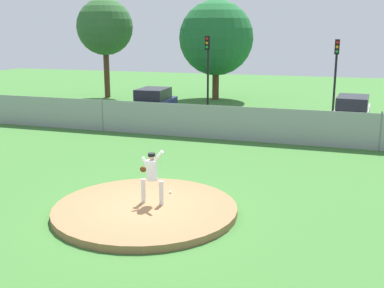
% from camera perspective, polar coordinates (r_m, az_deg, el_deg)
% --- Properties ---
extents(ground_plane, '(80.00, 80.00, 0.00)m').
position_cam_1_polar(ground_plane, '(19.30, 1.56, -2.01)').
color(ground_plane, '#386B2D').
extents(asphalt_strip, '(44.00, 7.00, 0.01)m').
position_cam_1_polar(asphalt_strip, '(27.35, 6.70, 2.48)').
color(asphalt_strip, '#2B2B2D').
rests_on(asphalt_strip, ground_plane).
extents(pitchers_mound, '(5.33, 5.33, 0.20)m').
position_cam_1_polar(pitchers_mound, '(13.91, -5.64, -7.82)').
color(pitchers_mound, olive).
rests_on(pitchers_mound, ground_plane).
extents(pitcher_youth, '(0.78, 0.32, 1.64)m').
position_cam_1_polar(pitcher_youth, '(13.76, -4.89, -3.48)').
color(pitcher_youth, silver).
rests_on(pitcher_youth, pitchers_mound).
extents(baseball, '(0.07, 0.07, 0.07)m').
position_cam_1_polar(baseball, '(14.85, -2.64, -5.82)').
color(baseball, white).
rests_on(baseball, pitchers_mound).
extents(chainlink_fence, '(34.18, 0.07, 1.76)m').
position_cam_1_polar(chainlink_fence, '(22.88, 4.46, 2.52)').
color(chainlink_fence, gray).
rests_on(chainlink_fence, ground_plane).
extents(parked_car_navy, '(2.02, 4.21, 1.80)m').
position_cam_1_polar(parked_car_navy, '(28.92, -4.68, 4.81)').
color(parked_car_navy, '#161E4C').
rests_on(parked_car_navy, ground_plane).
extents(parked_car_white, '(2.00, 4.65, 1.76)m').
position_cam_1_polar(parked_car_white, '(27.07, 18.69, 3.55)').
color(parked_car_white, silver).
rests_on(parked_car_white, ground_plane).
extents(traffic_light_near, '(0.28, 0.46, 4.87)m').
position_cam_1_polar(traffic_light_near, '(31.90, 1.90, 10.12)').
color(traffic_light_near, black).
rests_on(traffic_light_near, ground_plane).
extents(traffic_light_far, '(0.28, 0.46, 4.68)m').
position_cam_1_polar(traffic_light_far, '(30.74, 16.96, 9.23)').
color(traffic_light_far, black).
rests_on(traffic_light_far, ground_plane).
extents(tree_broad_left, '(4.35, 4.35, 7.68)m').
position_cam_1_polar(tree_broad_left, '(38.45, -10.45, 13.66)').
color(tree_broad_left, '#4C331E').
rests_on(tree_broad_left, ground_plane).
extents(tree_slender_far, '(5.65, 5.65, 7.50)m').
position_cam_1_polar(tree_slender_far, '(36.85, 2.92, 12.62)').
color(tree_slender_far, '#4C331E').
rests_on(tree_slender_far, ground_plane).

